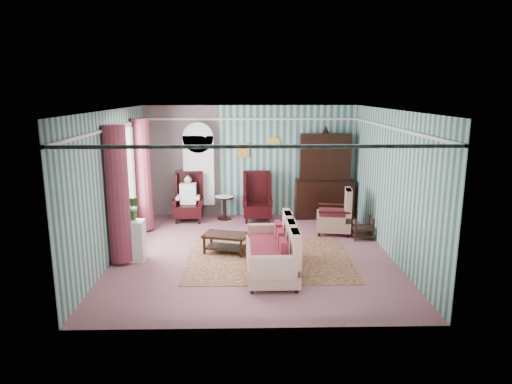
{
  "coord_description": "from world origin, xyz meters",
  "views": [
    {
      "loc": [
        -0.14,
        -8.83,
        3.25
      ],
      "look_at": [
        0.07,
        0.6,
        1.16
      ],
      "focal_mm": 32.0,
      "sensor_mm": 36.0,
      "label": 1
    }
  ],
  "objects_px": {
    "seated_woman": "(188,199)",
    "coffee_table": "(226,243)",
    "wingback_right": "(257,197)",
    "floral_armchair": "(334,211)",
    "plant_stand": "(130,241)",
    "wingback_left": "(188,197)",
    "round_side_table": "(224,208)",
    "bookcase": "(199,175)",
    "dresser_hutch": "(325,173)",
    "sofa": "(271,244)",
    "nest_table": "(363,227)"
  },
  "relations": [
    {
      "from": "bookcase",
      "to": "dresser_hutch",
      "type": "relative_size",
      "value": 0.95
    },
    {
      "from": "bookcase",
      "to": "seated_woman",
      "type": "xyz_separation_m",
      "value": [
        -0.25,
        -0.39,
        -0.53
      ]
    },
    {
      "from": "dresser_hutch",
      "to": "nest_table",
      "type": "distance_m",
      "value": 2.11
    },
    {
      "from": "wingback_left",
      "to": "round_side_table",
      "type": "relative_size",
      "value": 2.08
    },
    {
      "from": "bookcase",
      "to": "plant_stand",
      "type": "bearing_deg",
      "value": -108.49
    },
    {
      "from": "wingback_left",
      "to": "sofa",
      "type": "xyz_separation_m",
      "value": [
        1.91,
        -3.46,
        -0.07
      ]
    },
    {
      "from": "wingback_left",
      "to": "seated_woman",
      "type": "height_order",
      "value": "wingback_left"
    },
    {
      "from": "wingback_right",
      "to": "round_side_table",
      "type": "distance_m",
      "value": 0.92
    },
    {
      "from": "dresser_hutch",
      "to": "bookcase",
      "type": "bearing_deg",
      "value": 177.89
    },
    {
      "from": "wingback_left",
      "to": "floral_armchair",
      "type": "distance_m",
      "value": 3.66
    },
    {
      "from": "plant_stand",
      "to": "floral_armchair",
      "type": "distance_m",
      "value": 4.62
    },
    {
      "from": "wingback_left",
      "to": "nest_table",
      "type": "height_order",
      "value": "wingback_left"
    },
    {
      "from": "plant_stand",
      "to": "coffee_table",
      "type": "relative_size",
      "value": 0.91
    },
    {
      "from": "wingback_right",
      "to": "bookcase",
      "type": "bearing_deg",
      "value": 165.43
    },
    {
      "from": "sofa",
      "to": "floral_armchair",
      "type": "distance_m",
      "value": 2.87
    },
    {
      "from": "round_side_table",
      "to": "plant_stand",
      "type": "height_order",
      "value": "plant_stand"
    },
    {
      "from": "round_side_table",
      "to": "coffee_table",
      "type": "xyz_separation_m",
      "value": [
        0.14,
        -2.52,
        -0.1
      ]
    },
    {
      "from": "wingback_right",
      "to": "coffee_table",
      "type": "relative_size",
      "value": 1.41
    },
    {
      "from": "dresser_hutch",
      "to": "round_side_table",
      "type": "height_order",
      "value": "dresser_hutch"
    },
    {
      "from": "seated_woman",
      "to": "coffee_table",
      "type": "relative_size",
      "value": 1.34
    },
    {
      "from": "dresser_hutch",
      "to": "seated_woman",
      "type": "distance_m",
      "value": 3.56
    },
    {
      "from": "wingback_right",
      "to": "sofa",
      "type": "distance_m",
      "value": 3.46
    },
    {
      "from": "bookcase",
      "to": "dresser_hutch",
      "type": "xyz_separation_m",
      "value": [
        3.25,
        -0.12,
        0.06
      ]
    },
    {
      "from": "bookcase",
      "to": "coffee_table",
      "type": "relative_size",
      "value": 2.53
    },
    {
      "from": "nest_table",
      "to": "sofa",
      "type": "height_order",
      "value": "sofa"
    },
    {
      "from": "nest_table",
      "to": "floral_armchair",
      "type": "bearing_deg",
      "value": 140.29
    },
    {
      "from": "nest_table",
      "to": "plant_stand",
      "type": "xyz_separation_m",
      "value": [
        -4.87,
        -1.2,
        0.13
      ]
    },
    {
      "from": "wingback_right",
      "to": "sofa",
      "type": "xyz_separation_m",
      "value": [
        0.16,
        -3.46,
        -0.07
      ]
    },
    {
      "from": "plant_stand",
      "to": "floral_armchair",
      "type": "bearing_deg",
      "value": 21.26
    },
    {
      "from": "wingback_left",
      "to": "seated_woman",
      "type": "xyz_separation_m",
      "value": [
        0.0,
        0.0,
        -0.04
      ]
    },
    {
      "from": "round_side_table",
      "to": "sofa",
      "type": "xyz_separation_m",
      "value": [
        1.01,
        -3.61,
        0.26
      ]
    },
    {
      "from": "dresser_hutch",
      "to": "round_side_table",
      "type": "relative_size",
      "value": 3.93
    },
    {
      "from": "seated_woman",
      "to": "wingback_left",
      "type": "bearing_deg",
      "value": 0.0
    },
    {
      "from": "seated_woman",
      "to": "plant_stand",
      "type": "height_order",
      "value": "seated_woman"
    },
    {
      "from": "dresser_hutch",
      "to": "plant_stand",
      "type": "distance_m",
      "value": 5.31
    },
    {
      "from": "sofa",
      "to": "wingback_right",
      "type": "bearing_deg",
      "value": 1.77
    },
    {
      "from": "coffee_table",
      "to": "wingback_right",
      "type": "bearing_deg",
      "value": 73.35
    },
    {
      "from": "seated_woman",
      "to": "plant_stand",
      "type": "relative_size",
      "value": 1.47
    },
    {
      "from": "nest_table",
      "to": "seated_woman",
      "type": "bearing_deg",
      "value": 159.15
    },
    {
      "from": "round_side_table",
      "to": "plant_stand",
      "type": "xyz_separation_m",
      "value": [
        -1.7,
        -2.9,
        0.1
      ]
    },
    {
      "from": "bookcase",
      "to": "wingback_right",
      "type": "bearing_deg",
      "value": -14.57
    },
    {
      "from": "bookcase",
      "to": "wingback_right",
      "type": "distance_m",
      "value": 1.63
    },
    {
      "from": "wingback_right",
      "to": "floral_armchair",
      "type": "distance_m",
      "value": 2.06
    },
    {
      "from": "bookcase",
      "to": "dresser_hutch",
      "type": "distance_m",
      "value": 3.25
    },
    {
      "from": "bookcase",
      "to": "plant_stand",
      "type": "distance_m",
      "value": 3.39
    },
    {
      "from": "sofa",
      "to": "round_side_table",
      "type": "bearing_deg",
      "value": 14.76
    },
    {
      "from": "floral_armchair",
      "to": "wingback_right",
      "type": "bearing_deg",
      "value": 67.77
    },
    {
      "from": "nest_table",
      "to": "plant_stand",
      "type": "distance_m",
      "value": 5.02
    },
    {
      "from": "floral_armchair",
      "to": "nest_table",
      "type": "bearing_deg",
      "value": -120.35
    },
    {
      "from": "round_side_table",
      "to": "floral_armchair",
      "type": "distance_m",
      "value": 2.88
    }
  ]
}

